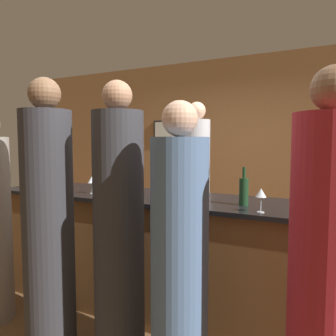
{
  "coord_description": "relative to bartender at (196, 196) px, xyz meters",
  "views": [
    {
      "loc": [
        1.36,
        -2.58,
        1.57
      ],
      "look_at": [
        -0.02,
        0.1,
        1.33
      ],
      "focal_mm": 35.0,
      "sensor_mm": 36.0,
      "label": 1
    }
  ],
  "objects": [
    {
      "name": "ground_plane",
      "position": [
        0.05,
        -0.87,
        -0.96
      ],
      "size": [
        14.0,
        14.0,
        0.0
      ],
      "primitive_type": "plane",
      "color": "brown"
    },
    {
      "name": "back_wall",
      "position": [
        0.05,
        1.32,
        0.45
      ],
      "size": [
        8.0,
        0.08,
        2.8
      ],
      "color": "olive",
      "rests_on": "ground_plane"
    },
    {
      "name": "bar_counter",
      "position": [
        0.05,
        -0.87,
        -0.41
      ],
      "size": [
        3.54,
        0.79,
        1.08
      ],
      "color": "brown",
      "rests_on": "ground_plane"
    },
    {
      "name": "bartender",
      "position": [
        0.0,
        0.0,
        0.0
      ],
      "size": [
        0.3,
        0.3,
        2.02
      ],
      "rotation": [
        0.0,
        0.0,
        3.14
      ],
      "color": "#B2B2B7",
      "rests_on": "ground_plane"
    },
    {
      "name": "guest_0",
      "position": [
        -0.45,
        -1.75,
        -0.01
      ],
      "size": [
        0.37,
        0.37,
        2.03
      ],
      "color": "#2D2D33",
      "rests_on": "ground_plane"
    },
    {
      "name": "guest_1",
      "position": [
        0.61,
        -1.73,
        -0.11
      ],
      "size": [
        0.35,
        0.35,
        1.81
      ],
      "color": "#4C6B93",
      "rests_on": "ground_plane"
    },
    {
      "name": "guest_3",
      "position": [
        1.4,
        -1.66,
        -0.06
      ],
      "size": [
        0.38,
        0.38,
        1.94
      ],
      "color": "maroon",
      "rests_on": "ground_plane"
    },
    {
      "name": "guest_4",
      "position": [
        0.08,
        -1.61,
        -0.03
      ],
      "size": [
        0.35,
        0.35,
        1.99
      ],
      "color": "#2D2D33",
      "rests_on": "ground_plane"
    },
    {
      "name": "wine_bottle_0",
      "position": [
        0.79,
        -0.95,
        0.24
      ],
      "size": [
        0.07,
        0.07,
        0.3
      ],
      "color": "#19381E",
      "rests_on": "bar_counter"
    },
    {
      "name": "wine_bottle_1",
      "position": [
        -1.56,
        -1.04,
        0.23
      ],
      "size": [
        0.08,
        0.08,
        0.28
      ],
      "color": "black",
      "rests_on": "bar_counter"
    },
    {
      "name": "ice_bucket",
      "position": [
        -0.68,
        -0.62,
        0.21
      ],
      "size": [
        0.21,
        0.21,
        0.17
      ],
      "color": "silver",
      "rests_on": "bar_counter"
    },
    {
      "name": "wine_glass_1",
      "position": [
        -1.31,
        -1.09,
        0.23
      ],
      "size": [
        0.06,
        0.06,
        0.14
      ],
      "color": "silver",
      "rests_on": "bar_counter"
    },
    {
      "name": "wine_glass_2",
      "position": [
        0.96,
        -1.15,
        0.26
      ],
      "size": [
        0.08,
        0.08,
        0.17
      ],
      "color": "silver",
      "rests_on": "bar_counter"
    },
    {
      "name": "wine_glass_3",
      "position": [
        -0.64,
        -1.04,
        0.25
      ],
      "size": [
        0.08,
        0.08,
        0.17
      ],
      "color": "silver",
      "rests_on": "bar_counter"
    }
  ]
}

